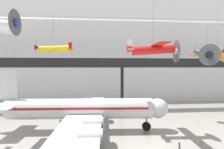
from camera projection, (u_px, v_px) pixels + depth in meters
hangar_back_wall at (117, 60)px, 54.47m from camera, size 140.00×3.00×22.71m
mezzanine_walkway at (123, 66)px, 44.18m from camera, size 110.00×3.20×11.40m
ceiling_truss_beam at (123, 21)px, 43.38m from camera, size 120.00×0.60×0.60m
airliner_silver_main at (80, 109)px, 29.41m from camera, size 26.71×30.30×9.12m
suspended_plane_red_highwing at (153, 49)px, 28.02m from camera, size 7.35×9.01×9.00m
suspended_plane_yellow_lowwing at (54, 49)px, 36.85m from camera, size 7.02×8.35×7.59m
suspended_plane_green_biplane at (207, 52)px, 45.78m from camera, size 6.29×6.98×7.21m
suspended_plane_orange_highwing at (217, 57)px, 32.70m from camera, size 7.72×8.05×9.37m
stanchion_barrier at (198, 141)px, 24.89m from camera, size 0.36×0.36×1.08m
info_sign_pedestal at (179, 148)px, 22.27m from camera, size 0.23×0.77×1.24m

